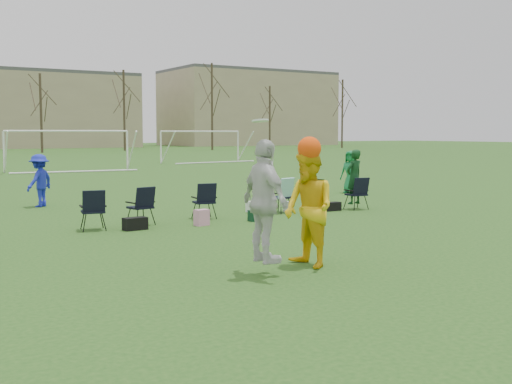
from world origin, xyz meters
TOP-DOWN VIEW (x-y plane):
  - ground at (0.00, 0.00)m, footprint 260.00×260.00m
  - fielder_blue at (-1.99, 13.44)m, footprint 1.20×1.15m
  - fielder_green_far at (9.26, 11.96)m, footprint 0.79×0.93m
  - center_contest at (-0.61, 1.71)m, footprint 1.66×1.28m
  - sideline_setup at (2.34, 8.01)m, footprint 8.74×2.00m
  - goal_mid at (4.00, 32.00)m, footprint 7.40×0.63m
  - goal_right at (16.00, 38.00)m, footprint 7.35×1.14m

SIDE VIEW (x-z plane):
  - ground at x=0.00m, z-range 0.00..0.00m
  - sideline_setup at x=2.34m, z-range -0.37..1.43m
  - fielder_green_far at x=9.26m, z-range 0.00..1.62m
  - fielder_blue at x=-1.99m, z-range 0.00..1.64m
  - center_contest at x=-0.61m, z-range -0.14..2.38m
  - goal_mid at x=4.00m, z-range 0.69..3.15m
  - goal_right at x=16.00m, z-range 0.69..3.15m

